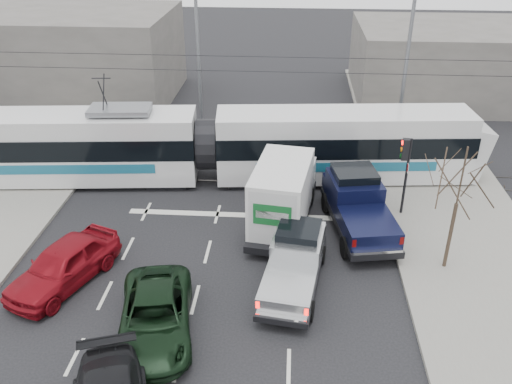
# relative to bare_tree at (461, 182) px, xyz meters

# --- Properties ---
(ground) EXTENTS (120.00, 120.00, 0.00)m
(ground) POSITION_rel_bare_tree_xyz_m (-7.60, -2.50, -3.79)
(ground) COLOR black
(ground) RESTS_ON ground
(sidewalk_right) EXTENTS (6.00, 60.00, 0.15)m
(sidewalk_right) POSITION_rel_bare_tree_xyz_m (1.40, -2.50, -3.72)
(sidewalk_right) COLOR gray
(sidewalk_right) RESTS_ON ground
(rails) EXTENTS (60.00, 1.60, 0.03)m
(rails) POSITION_rel_bare_tree_xyz_m (-7.60, 7.50, -3.78)
(rails) COLOR #33302D
(rails) RESTS_ON ground
(building_left) EXTENTS (14.00, 10.00, 6.00)m
(building_left) POSITION_rel_bare_tree_xyz_m (-21.60, 19.50, -0.79)
(building_left) COLOR slate
(building_left) RESTS_ON ground
(building_right) EXTENTS (12.00, 10.00, 5.00)m
(building_right) POSITION_rel_bare_tree_xyz_m (4.40, 21.50, -1.29)
(building_right) COLOR slate
(building_right) RESTS_ON ground
(bare_tree) EXTENTS (2.40, 2.40, 5.00)m
(bare_tree) POSITION_rel_bare_tree_xyz_m (0.00, 0.00, 0.00)
(bare_tree) COLOR #47382B
(bare_tree) RESTS_ON ground
(traffic_signal) EXTENTS (0.44, 0.44, 3.60)m
(traffic_signal) POSITION_rel_bare_tree_xyz_m (-1.13, 4.00, -1.05)
(traffic_signal) COLOR black
(traffic_signal) RESTS_ON ground
(street_lamp_near) EXTENTS (2.38, 0.25, 9.00)m
(street_lamp_near) POSITION_rel_bare_tree_xyz_m (-0.29, 11.50, 1.32)
(street_lamp_near) COLOR slate
(street_lamp_near) RESTS_ON ground
(street_lamp_far) EXTENTS (2.38, 0.25, 9.00)m
(street_lamp_far) POSITION_rel_bare_tree_xyz_m (-11.79, 13.50, 1.32)
(street_lamp_far) COLOR slate
(street_lamp_far) RESTS_ON ground
(catenary) EXTENTS (60.00, 0.20, 7.00)m
(catenary) POSITION_rel_bare_tree_xyz_m (-7.60, 7.50, 0.09)
(catenary) COLOR black
(catenary) RESTS_ON ground
(tram) EXTENTS (26.23, 5.00, 5.33)m
(tram) POSITION_rel_bare_tree_xyz_m (-10.28, 6.91, -1.90)
(tram) COLOR silver
(tram) RESTS_ON ground
(silver_pickup) EXTENTS (2.60, 5.55, 1.94)m
(silver_pickup) POSITION_rel_bare_tree_xyz_m (-5.76, -1.12, -2.83)
(silver_pickup) COLOR black
(silver_pickup) RESTS_ON ground
(box_truck) EXTENTS (3.00, 6.43, 3.10)m
(box_truck) POSITION_rel_bare_tree_xyz_m (-6.31, 2.83, -2.26)
(box_truck) COLOR black
(box_truck) RESTS_ON ground
(navy_pickup) EXTENTS (3.03, 5.99, 2.41)m
(navy_pickup) POSITION_rel_bare_tree_xyz_m (-3.15, 2.85, -2.60)
(navy_pickup) COLOR black
(navy_pickup) RESTS_ON ground
(green_car) EXTENTS (3.15, 5.33, 1.39)m
(green_car) POSITION_rel_bare_tree_xyz_m (-10.27, -4.25, -3.10)
(green_car) COLOR black
(green_car) RESTS_ON ground
(red_car) EXTENTS (3.58, 5.13, 1.62)m
(red_car) POSITION_rel_bare_tree_xyz_m (-14.25, -1.85, -2.98)
(red_car) COLOR maroon
(red_car) RESTS_ON ground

